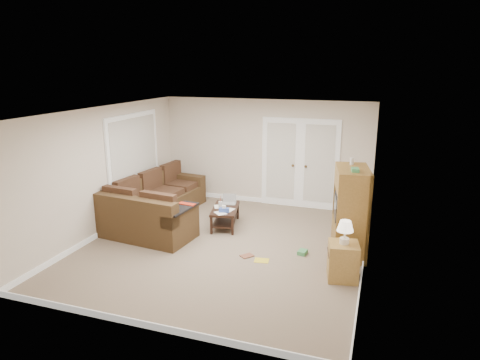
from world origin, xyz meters
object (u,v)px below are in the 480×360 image
(sectional_sofa, at_px, (154,207))
(coffee_table, at_px, (225,216))
(tv_armoire, at_px, (350,211))
(side_cabinet, at_px, (343,258))

(sectional_sofa, bearing_deg, coffee_table, 18.59)
(tv_armoire, bearing_deg, sectional_sofa, 166.35)
(coffee_table, relative_size, tv_armoire, 0.64)
(coffee_table, xyz_separation_m, side_cabinet, (2.54, -1.55, 0.13))
(sectional_sofa, bearing_deg, tv_armoire, 2.73)
(sectional_sofa, xyz_separation_m, tv_armoire, (4.03, -0.25, 0.44))
(coffee_table, distance_m, tv_armoire, 2.66)
(coffee_table, bearing_deg, tv_armoire, -25.05)
(sectional_sofa, relative_size, tv_armoire, 1.82)
(tv_armoire, bearing_deg, coffee_table, 157.15)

